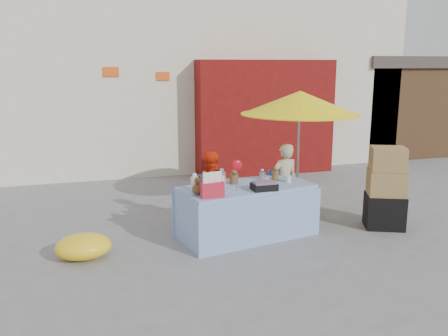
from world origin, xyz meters
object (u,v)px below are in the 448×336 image
object	(u,v)px
vendor_orange	(209,190)
box_stack	(386,191)
chair_left	(212,214)
vendor_beige	(284,182)
umbrella	(300,103)
market_table	(246,210)
chair_right	(287,207)

from	to	relation	value
vendor_orange	box_stack	xyz separation A→B (m)	(2.61, -0.77, -0.01)
chair_left	box_stack	size ratio (longest dim) A/B	0.66
vendor_beige	umbrella	world-z (taller)	umbrella
market_table	vendor_orange	xyz separation A→B (m)	(-0.43, 0.51, 0.21)
vendor_beige	box_stack	bearing A→B (deg)	142.14
chair_left	chair_right	xyz separation A→B (m)	(1.25, 0.00, 0.00)
vendor_orange	box_stack	bearing A→B (deg)	155.17
chair_left	box_stack	distance (m)	2.71
chair_left	market_table	bearing A→B (deg)	-49.43
chair_left	umbrella	world-z (taller)	umbrella
vendor_orange	vendor_beige	distance (m)	1.25
vendor_beige	umbrella	size ratio (longest dim) A/B	0.61
vendor_orange	chair_left	bearing A→B (deg)	80.61
chair_left	box_stack	bearing A→B (deg)	-22.07
chair_left	vendor_beige	xyz separation A→B (m)	(1.25, 0.13, 0.38)
chair_left	vendor_beige	bearing A→B (deg)	-2.28
chair_right	umbrella	size ratio (longest dim) A/B	0.41
umbrella	box_stack	world-z (taller)	umbrella
market_table	box_stack	world-z (taller)	box_stack
chair_right	market_table	bearing A→B (deg)	-164.06
chair_left	vendor_orange	xyz separation A→B (m)	(0.00, 0.13, 0.35)
market_table	chair_left	xyz separation A→B (m)	(-0.43, 0.37, -0.14)
chair_left	vendor_beige	distance (m)	1.32
chair_left	chair_right	size ratio (longest dim) A/B	1.00
market_table	box_stack	size ratio (longest dim) A/B	1.67
market_table	chair_right	xyz separation A→B (m)	(0.82, 0.37, -0.14)
chair_right	vendor_orange	size ratio (longest dim) A/B	0.70
chair_left	umbrella	xyz separation A→B (m)	(1.55, 0.28, 1.64)
market_table	chair_right	distance (m)	0.91
market_table	umbrella	distance (m)	1.99
chair_left	box_stack	xyz separation A→B (m)	(2.62, -0.64, 0.34)
umbrella	vendor_orange	bearing A→B (deg)	-174.47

